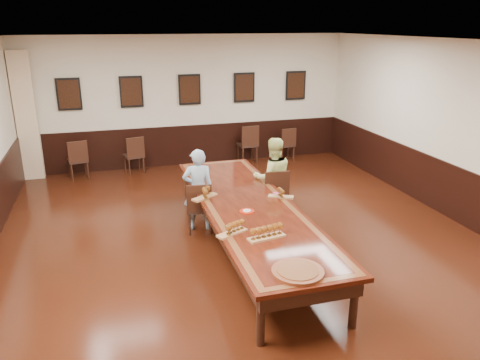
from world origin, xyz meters
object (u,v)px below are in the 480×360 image
object	(u,v)px
chair_man	(199,206)
person_woman	(273,178)
person_man	(198,190)
spare_chair_d	(285,144)
chair_woman	(274,193)
conference_table	(249,213)
carved_platter	(298,271)
spare_chair_c	(247,143)
spare_chair_a	(77,159)
spare_chair_b	(134,154)

from	to	relation	value
chair_man	person_woman	world-z (taller)	person_woman
person_man	person_woman	bearing A→B (deg)	-164.25
spare_chair_d	chair_woman	bearing A→B (deg)	60.45
chair_man	conference_table	bearing A→B (deg)	133.41
carved_platter	spare_chair_c	bearing A→B (deg)	77.60
chair_man	person_man	bearing A→B (deg)	-90.00
spare_chair_a	person_woman	distance (m)	4.92
person_woman	spare_chair_a	bearing A→B (deg)	-38.58
chair_woman	carved_platter	world-z (taller)	chair_woman
spare_chair_b	person_man	world-z (taller)	person_man
chair_woman	person_man	distance (m)	1.45
chair_man	carved_platter	xyz separation A→B (m)	(0.54, -3.05, 0.32)
spare_chair_a	conference_table	size ratio (longest dim) A/B	0.18
chair_woman	spare_chair_d	distance (m)	3.92
spare_chair_b	conference_table	size ratio (longest dim) A/B	0.18
spare_chair_a	spare_chair_b	world-z (taller)	spare_chair_a
chair_man	person_woman	bearing A→B (deg)	-160.64
spare_chair_d	conference_table	world-z (taller)	spare_chair_d
chair_woman	spare_chair_b	size ratio (longest dim) A/B	1.06
spare_chair_c	spare_chair_d	size ratio (longest dim) A/B	1.12
chair_woman	conference_table	bearing A→B (deg)	57.36
person_woman	conference_table	size ratio (longest dim) A/B	0.30
spare_chair_c	spare_chair_b	bearing A→B (deg)	-0.24
spare_chair_a	conference_table	bearing A→B (deg)	109.85
conference_table	spare_chair_b	bearing A→B (deg)	107.78
spare_chair_b	spare_chair_c	distance (m)	2.91
chair_man	conference_table	size ratio (longest dim) A/B	0.18
chair_man	spare_chair_c	world-z (taller)	spare_chair_c
spare_chair_d	person_man	bearing A→B (deg)	45.09
chair_woman	spare_chair_c	bearing A→B (deg)	-94.85
spare_chair_a	spare_chair_c	bearing A→B (deg)	171.32
person_man	person_woman	xyz separation A→B (m)	(1.44, 0.19, 0.03)
spare_chair_b	spare_chair_d	size ratio (longest dim) A/B	1.04
chair_man	carved_platter	world-z (taller)	chair_man
spare_chair_c	conference_table	xyz separation A→B (m)	(-1.43, -4.73, 0.12)
person_man	carved_platter	world-z (taller)	person_man
spare_chair_d	chair_man	bearing A→B (deg)	45.69
conference_table	spare_chair_d	bearing A→B (deg)	62.22
spare_chair_a	spare_chair_b	size ratio (longest dim) A/B	1.01
conference_table	chair_man	bearing A→B (deg)	125.34
chair_woman	chair_man	bearing A→B (deg)	12.08
chair_woman	spare_chair_d	size ratio (longest dim) A/B	1.10
spare_chair_b	spare_chair_d	distance (m)	3.92
chair_woman	person_man	world-z (taller)	person_man
spare_chair_d	person_man	xyz separation A→B (m)	(-3.05, -3.65, 0.29)
chair_man	spare_chair_c	size ratio (longest dim) A/B	0.92
person_woman	carved_platter	bearing A→B (deg)	79.39
chair_man	spare_chair_d	world-z (taller)	chair_man
spare_chair_a	conference_table	xyz separation A→B (m)	(2.75, -4.54, 0.15)
chair_woman	person_woman	world-z (taller)	person_woman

